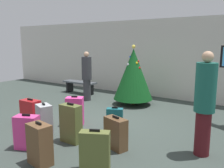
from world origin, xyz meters
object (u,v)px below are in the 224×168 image
at_px(suitcase_5, 116,133).
at_px(suitcase_6, 31,112).
at_px(suitcase_3, 75,111).
at_px(suitcase_4, 95,151).
at_px(suitcase_2, 27,132).
at_px(waiting_bench, 80,84).
at_px(suitcase_7, 71,124).
at_px(suitcase_0, 44,119).
at_px(traveller_1, 87,75).
at_px(holiday_tree, 133,74).
at_px(suitcase_1, 115,120).
at_px(suitcase_8, 40,144).
at_px(traveller_0, 205,102).

xyz_separation_m(suitcase_5, suitcase_6, (-2.55, -0.01, 0.00)).
height_order(suitcase_3, suitcase_4, suitcase_3).
distance_m(suitcase_2, suitcase_3, 1.50).
relative_size(waiting_bench, suitcase_7, 1.76).
height_order(suitcase_0, suitcase_3, suitcase_3).
distance_m(traveller_1, suitcase_7, 3.63).
bearing_deg(suitcase_6, suitcase_7, -8.62).
height_order(holiday_tree, suitcase_1, holiday_tree).
bearing_deg(suitcase_7, suitcase_0, 178.38).
bearing_deg(suitcase_8, suitcase_4, 21.40).
xyz_separation_m(suitcase_0, suitcase_8, (1.05, -0.99, 0.02)).
height_order(traveller_1, suitcase_5, traveller_1).
xyz_separation_m(suitcase_3, suitcase_8, (0.84, -1.77, -0.00)).
relative_size(suitcase_4, suitcase_6, 1.06).
bearing_deg(suitcase_0, suitcase_4, -18.05).
bearing_deg(suitcase_6, suitcase_0, -16.07).
xyz_separation_m(suitcase_2, suitcase_7, (0.49, 0.70, 0.07)).
xyz_separation_m(suitcase_3, suitcase_6, (-0.98, -0.56, -0.04)).
relative_size(traveller_1, suitcase_3, 2.31).
bearing_deg(traveller_1, suitcase_8, -60.17).
bearing_deg(suitcase_0, suitcase_1, 35.52).
relative_size(suitcase_1, suitcase_6, 0.92).
bearing_deg(suitcase_0, suitcase_2, -63.73).
distance_m(traveller_0, suitcase_5, 1.74).
relative_size(traveller_0, traveller_1, 1.10).
bearing_deg(holiday_tree, suitcase_3, -94.69).
xyz_separation_m(suitcase_0, suitcase_1, (1.30, 0.93, -0.05)).
bearing_deg(traveller_1, traveller_0, -24.68).
height_order(suitcase_1, suitcase_2, suitcase_2).
xyz_separation_m(suitcase_2, suitcase_6, (-1.12, 0.94, -0.02)).
height_order(holiday_tree, suitcase_8, holiday_tree).
xyz_separation_m(holiday_tree, suitcase_8, (0.63, -4.35, -0.67)).
distance_m(suitcase_4, suitcase_7, 1.26).
distance_m(holiday_tree, suitcase_5, 3.48).
distance_m(suitcase_7, suitcase_8, 0.99).
bearing_deg(holiday_tree, suitcase_7, -82.86).
bearing_deg(suitcase_5, holiday_tree, 113.44).
bearing_deg(suitcase_3, suitcase_7, -51.60).
bearing_deg(suitcase_1, traveller_0, -0.85).
distance_m(suitcase_2, suitcase_8, 0.75).
xyz_separation_m(suitcase_0, suitcase_5, (1.78, 0.23, -0.02)).
bearing_deg(suitcase_6, suitcase_3, 29.56).
distance_m(holiday_tree, traveller_1, 1.68).
distance_m(suitcase_4, suitcase_6, 2.85).
relative_size(suitcase_4, suitcase_5, 1.07).
relative_size(suitcase_2, suitcase_8, 0.93).
bearing_deg(suitcase_7, waiting_bench, 129.59).
relative_size(traveller_0, suitcase_2, 2.74).
distance_m(traveller_1, suitcase_0, 3.22).
distance_m(waiting_bench, suitcase_2, 5.13).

